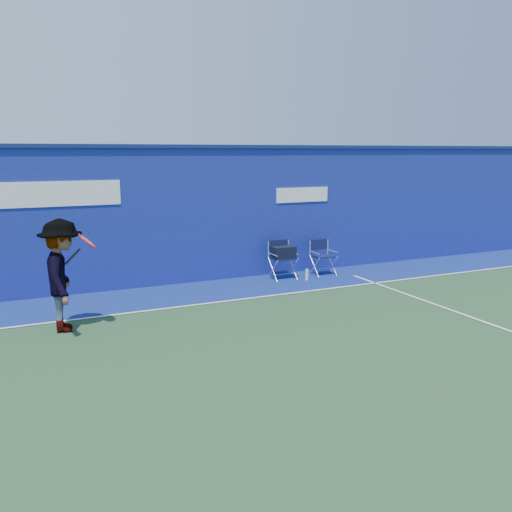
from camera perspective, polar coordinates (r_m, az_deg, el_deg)
name	(u,v)px	position (r m, az deg, el deg)	size (l,w,h in m)	color
ground	(251,366)	(7.67, -0.56, -11.52)	(80.00, 80.00, 0.00)	#264828
stadium_wall	(154,215)	(12.10, -10.70, 4.21)	(24.00, 0.50, 3.08)	navy
out_of_bounds_strip	(170,296)	(11.35, -9.05, -4.14)	(24.00, 1.80, 0.01)	navy
court_lines	(234,351)	(8.18, -2.30, -9.97)	(24.00, 12.00, 0.01)	white
directors_chair_left	(283,263)	(12.63, 2.83, -0.71)	(0.53, 0.49, 0.89)	silver
directors_chair_right	(323,264)	(13.15, 7.07, -0.84)	(0.50, 0.45, 0.84)	silver
water_bottle	(307,275)	(12.55, 5.37, -1.98)	(0.07, 0.07, 0.26)	white
tennis_player	(63,275)	(9.43, -19.69, -1.94)	(0.97, 1.27, 1.86)	#EA4738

